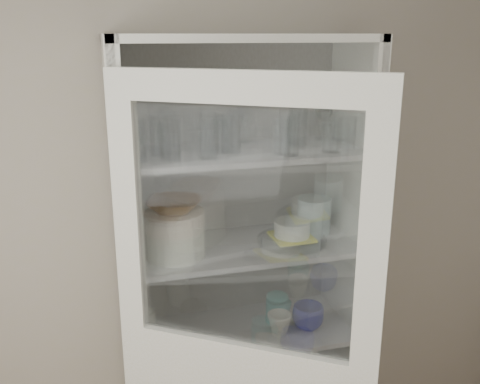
{
  "coord_description": "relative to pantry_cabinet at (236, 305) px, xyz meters",
  "views": [
    {
      "loc": [
        -0.36,
        -0.72,
        2.1
      ],
      "look_at": [
        0.2,
        1.27,
        1.48
      ],
      "focal_mm": 40.0,
      "sensor_mm": 36.0,
      "label": 1
    }
  ],
  "objects": [
    {
      "name": "grey_bowl_stack",
      "position": [
        0.34,
        -0.03,
        0.4
      ],
      "size": [
        0.14,
        0.14,
        0.16
      ],
      "primitive_type": "cylinder",
      "color": "silver",
      "rests_on": "shelf_plates"
    },
    {
      "name": "terracotta_bowl",
      "position": [
        -0.28,
        -0.12,
        0.53
      ],
      "size": [
        0.26,
        0.26,
        0.05
      ],
      "primitive_type": "imported",
      "rotation": [
        0.0,
        0.0,
        -0.32
      ],
      "color": "brown",
      "rests_on": "cream_bowl"
    },
    {
      "name": "tumbler_10",
      "position": [
        -0.07,
        -0.09,
        0.79
      ],
      "size": [
        0.07,
        0.07,
        0.13
      ],
      "primitive_type": "cylinder",
      "rotation": [
        0.0,
        0.0,
        -0.08
      ],
      "color": "silver",
      "rests_on": "shelf_glass"
    },
    {
      "name": "plate_stack_front",
      "position": [
        -0.28,
        -0.12,
        0.38
      ],
      "size": [
        0.23,
        0.23,
        0.11
      ],
      "primitive_type": "cylinder",
      "color": "white",
      "rests_on": "shelf_plates"
    },
    {
      "name": "goblet_1",
      "position": [
        0.05,
        0.05,
        0.8
      ],
      "size": [
        0.07,
        0.07,
        0.16
      ],
      "primitive_type": null,
      "color": "silver",
      "rests_on": "shelf_glass"
    },
    {
      "name": "teal_jar",
      "position": [
        0.18,
        -0.04,
        -0.02
      ],
      "size": [
        0.1,
        0.1,
        0.12
      ],
      "color": "teal",
      "rests_on": "shelf_mugs"
    },
    {
      "name": "glass_platter",
      "position": [
        0.21,
        -0.1,
        0.33
      ],
      "size": [
        0.38,
        0.38,
        0.02
      ],
      "primitive_type": "cylinder",
      "rotation": [
        0.0,
        0.0,
        0.41
      ],
      "color": "silver",
      "rests_on": "shelf_plates"
    },
    {
      "name": "yellow_trivet",
      "position": [
        0.21,
        -0.1,
        0.34
      ],
      "size": [
        0.17,
        0.17,
        0.01
      ],
      "primitive_type": "cube",
      "rotation": [
        0.0,
        0.0,
        0.02
      ],
      "color": "yellow",
      "rests_on": "glass_platter"
    },
    {
      "name": "cream_bowl",
      "position": [
        -0.28,
        -0.12,
        0.47
      ],
      "size": [
        0.3,
        0.3,
        0.07
      ],
      "primitive_type": "cylinder",
      "rotation": [
        0.0,
        0.0,
        -0.35
      ],
      "color": "silver",
      "rests_on": "plate_stack_front"
    },
    {
      "name": "mug_blue",
      "position": [
        0.29,
        -0.14,
        -0.03
      ],
      "size": [
        0.17,
        0.17,
        0.11
      ],
      "primitive_type": "imported",
      "rotation": [
        0.0,
        0.0,
        -0.28
      ],
      "color": "#1E2A96",
      "rests_on": "shelf_mugs"
    },
    {
      "name": "white_canister",
      "position": [
        -0.41,
        -0.02,
        -0.02
      ],
      "size": [
        0.11,
        0.11,
        0.12
      ],
      "primitive_type": "cylinder",
      "rotation": [
        0.0,
        0.0,
        0.05
      ],
      "color": "white",
      "rests_on": "shelf_mugs"
    },
    {
      "name": "tumbler_9",
      "position": [
        -0.12,
        -0.05,
        0.8
      ],
      "size": [
        0.08,
        0.08,
        0.15
      ],
      "primitive_type": "cylinder",
      "rotation": [
        0.0,
        0.0,
        -0.11
      ],
      "color": "silver",
      "rests_on": "shelf_glass"
    },
    {
      "name": "tumbler_1",
      "position": [
        -0.15,
        -0.18,
        0.79
      ],
      "size": [
        0.1,
        0.1,
        0.15
      ],
      "primitive_type": "cylinder",
      "rotation": [
        0.0,
        0.0,
        0.4
      ],
      "color": "silver",
      "rests_on": "shelf_glass"
    },
    {
      "name": "tumbler_5",
      "position": [
        0.32,
        -0.2,
        0.79
      ],
      "size": [
        0.07,
        0.07,
        0.13
      ],
      "primitive_type": "cylinder",
      "rotation": [
        0.0,
        0.0,
        -0.11
      ],
      "color": "silver",
      "rests_on": "shelf_glass"
    },
    {
      "name": "tumbler_8",
      "position": [
        -0.41,
        -0.1,
        0.79
      ],
      "size": [
        0.09,
        0.09,
        0.14
      ],
      "primitive_type": "cylinder",
      "rotation": [
        0.0,
        0.0,
        0.38
      ],
      "color": "silver",
      "rests_on": "shelf_glass"
    },
    {
      "name": "white_ramekin",
      "position": [
        0.21,
        -0.1,
        0.38
      ],
      "size": [
        0.15,
        0.15,
        0.06
      ],
      "primitive_type": "cylinder",
      "rotation": [
        0.0,
        0.0,
        -0.02
      ],
      "color": "white",
      "rests_on": "yellow_trivet"
    },
    {
      "name": "tumbler_13",
      "position": [
        -0.05,
        -0.12,
        0.8
      ],
      "size": [
        0.08,
        0.08,
        0.15
      ],
      "primitive_type": "cylinder",
      "color": "silver",
      "rests_on": "shelf_glass"
    },
    {
      "name": "tumbler_11",
      "position": [
        0.24,
        -0.06,
        0.79
      ],
      "size": [
        0.09,
        0.09,
        0.15
      ],
      "primitive_type": "cylinder",
      "rotation": [
        0.0,
        0.0,
        0.3
      ],
      "color": "silver",
      "rests_on": "shelf_glass"
    },
    {
      "name": "goblet_3",
      "position": [
        0.4,
        0.05,
        0.81
      ],
      "size": [
        0.08,
        0.08,
        0.17
      ],
      "primitive_type": null,
      "color": "silver",
      "rests_on": "shelf_glass"
    },
    {
      "name": "tumbler_2",
      "position": [
        -0.29,
        -0.17,
        0.8
      ],
      "size": [
        0.09,
        0.09,
        0.15
      ],
      "primitive_type": "cylinder",
      "rotation": [
        0.0,
        0.0,
        -0.19
      ],
      "color": "silver",
      "rests_on": "shelf_glass"
    },
    {
      "name": "mug_teal",
      "position": [
        0.19,
        -0.05,
        -0.03
      ],
      "size": [
        0.12,
        0.12,
        0.09
      ],
      "primitive_type": "imported",
      "rotation": [
        0.0,
        0.0,
        0.16
      ],
      "color": "teal",
      "rests_on": "shelf_mugs"
    },
    {
      "name": "tumbler_0",
      "position": [
        -0.41,
        -0.17,
        0.79
      ],
      "size": [
        0.07,
        0.07,
        0.13
      ],
      "primitive_type": "cylinder",
      "rotation": [
        0.0,
        0.0,
        -0.02
      ],
      "color": "silver",
      "rests_on": "shelf_glass"
    },
    {
      "name": "tumbler_12",
      "position": [
        -0.29,
        -0.12,
        0.78
      ],
      "size": [
        0.06,
        0.06,
        0.13
      ],
      "primitive_type": "cylinder",
      "color": "silver",
      "rests_on": "shelf_glass"
    },
    {
      "name": "plate_stack_back",
      "position": [
        -0.26,
        0.08,
        0.35
      ],
      "size": [
        0.19,
        0.19,
        0.06
      ],
      "primitive_type": "cylinder",
      "color": "white",
      "rests_on": "shelf_plates"
    },
    {
      "name": "goblet_2",
      "position": [
        0.01,
        0.04,
        0.8
      ],
      "size": [
        0.07,
        0.07,
        0.16
      ],
      "primitive_type": null,
      "color": "silver",
      "rests_on": "shelf_glass"
    },
    {
      "name": "tumbler_6",
      "position": [
        0.41,
        -0.17,
        0.78
      ],
      "size": [
        0.07,
        0.07,
        0.13
      ],
      "primitive_type": "cylinder",
      "rotation": [
        0.0,
        0.0,
        0.11
      ],
      "color": "silver",
      "rests_on": "shelf_glass"
    },
    {
      "name": "tumbler_4",
      "position": [
        0.15,
        -0.21,
        0.8
      ],
      "size": [
        0.1,
        0.1,
        0.16
      ],
      "primitive_type": "cylinder",
      "rotation": [
        0.0,
        0.0,
        0.43
      ],
      "color": "silver",
      "rests_on": "shelf_glass"
    },
    {
      "name": "pantry_cabinet",
      "position": [
        0.0,
        0.0,
        0.0
      ],
      "size": [
        1.0,
        0.45,
        2.1
      ],
      "color": "beige",
      "rests_on": "floor"
    },
    {
      "name": "wall_back",
      "position": [
        -0.2,
        0.16,
        0.36
      ],
      "size": [
        3.6,
        0.02,
        2.6
      ],
      "primitive_type": "cube",
      "color": "#B2A89E",
      "rests_on": "ground"
    },
    {
      "name": "mug_white",
      "position": [
        0.15,
        -0.15,
        -0.03
      ],
      "size": [
        0.12,
        0.12,
        0.1
      ],
      "primitive_type": "imported",
      "rotation": [
        0.0,
        0.0,
        0.23
      ],
      "color": "white",
      "rests_on": "shelf_mugs"
    },
    {
      "name": "tumbler_7",
      "position": [
        -0.31,
        -0.08,
        0.8
      ],
      "size": [
        0.09,
        0.09,
        0.15
      ],
      "primitive_type": "cylinder",
      "rotation": [
        0.0,
        0.0,
        -0.24
      ],
      "color": "silver",
      "rests_on": "shelf_glass"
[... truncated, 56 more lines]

